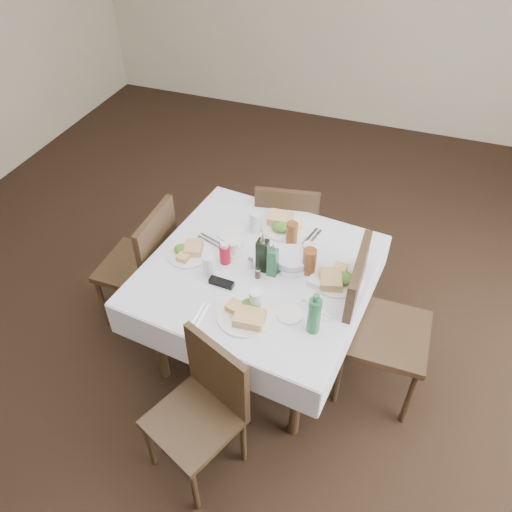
# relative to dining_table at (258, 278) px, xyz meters

# --- Properties ---
(ground_plane) EXTENTS (7.00, 7.00, 0.00)m
(ground_plane) POSITION_rel_dining_table_xyz_m (-0.10, -0.02, -0.68)
(ground_plane) COLOR black
(room_shell) EXTENTS (6.04, 7.04, 2.80)m
(room_shell) POSITION_rel_dining_table_xyz_m (-0.10, -0.02, 1.03)
(room_shell) COLOR #B6AC9A
(room_shell) RESTS_ON ground
(dining_table) EXTENTS (1.37, 1.37, 0.76)m
(dining_table) POSITION_rel_dining_table_xyz_m (0.00, 0.00, 0.00)
(dining_table) COLOR black
(dining_table) RESTS_ON ground
(chair_north) EXTENTS (0.50, 0.50, 0.90)m
(chair_north) POSITION_rel_dining_table_xyz_m (-0.04, 0.71, -0.16)
(chair_north) COLOR black
(chair_north) RESTS_ON ground
(chair_south) EXTENTS (0.54, 0.54, 0.87)m
(chair_south) POSITION_rel_dining_table_xyz_m (-0.01, -0.77, -0.18)
(chair_south) COLOR black
(chair_south) RESTS_ON ground
(chair_east) EXTENTS (0.49, 0.49, 1.02)m
(chair_east) POSITION_rel_dining_table_xyz_m (0.68, 0.00, -0.10)
(chair_east) COLOR black
(chair_east) RESTS_ON ground
(chair_west) EXTENTS (0.45, 0.45, 0.94)m
(chair_west) POSITION_rel_dining_table_xyz_m (-0.79, 0.04, -0.14)
(chair_west) COLOR black
(chair_west) RESTS_ON ground
(meal_north) EXTENTS (0.30, 0.30, 0.07)m
(meal_north) POSITION_rel_dining_table_xyz_m (0.02, 0.40, 0.11)
(meal_north) COLOR white
(meal_north) RESTS_ON dining_table
(meal_south) EXTENTS (0.30, 0.30, 0.06)m
(meal_south) POSITION_rel_dining_table_xyz_m (0.07, -0.37, 0.11)
(meal_south) COLOR white
(meal_south) RESTS_ON dining_table
(meal_east) EXTENTS (0.29, 0.29, 0.06)m
(meal_east) POSITION_rel_dining_table_xyz_m (0.45, 0.04, 0.11)
(meal_east) COLOR white
(meal_east) RESTS_ON dining_table
(meal_west) EXTENTS (0.25, 0.25, 0.05)m
(meal_west) POSITION_rel_dining_table_xyz_m (-0.43, -0.03, 0.11)
(meal_west) COLOR white
(meal_west) RESTS_ON dining_table
(side_plate_a) EXTENTS (0.17, 0.17, 0.01)m
(side_plate_a) POSITION_rel_dining_table_xyz_m (-0.27, 0.23, 0.09)
(side_plate_a) COLOR white
(side_plate_a) RESTS_ON dining_table
(side_plate_b) EXTENTS (0.14, 0.14, 0.01)m
(side_plate_b) POSITION_rel_dining_table_xyz_m (0.28, -0.28, 0.09)
(side_plate_b) COLOR white
(side_plate_b) RESTS_ON dining_table
(water_n) EXTENTS (0.07, 0.07, 0.14)m
(water_n) POSITION_rel_dining_table_xyz_m (-0.13, 0.32, 0.15)
(water_n) COLOR silver
(water_n) RESTS_ON dining_table
(water_s) EXTENTS (0.07, 0.07, 0.13)m
(water_s) POSITION_rel_dining_table_xyz_m (0.09, -0.30, 0.15)
(water_s) COLOR silver
(water_s) RESTS_ON dining_table
(water_e) EXTENTS (0.06, 0.06, 0.12)m
(water_e) POSITION_rel_dining_table_xyz_m (0.25, 0.17, 0.14)
(water_e) COLOR silver
(water_e) RESTS_ON dining_table
(water_w) EXTENTS (0.07, 0.07, 0.13)m
(water_w) POSITION_rel_dining_table_xyz_m (-0.24, -0.14, 0.15)
(water_w) COLOR silver
(water_w) RESTS_ON dining_table
(iced_tea_a) EXTENTS (0.07, 0.07, 0.14)m
(iced_tea_a) POSITION_rel_dining_table_xyz_m (0.11, 0.28, 0.16)
(iced_tea_a) COLOR brown
(iced_tea_a) RESTS_ON dining_table
(iced_tea_b) EXTENTS (0.08, 0.08, 0.16)m
(iced_tea_b) POSITION_rel_dining_table_xyz_m (0.28, 0.07, 0.17)
(iced_tea_b) COLOR brown
(iced_tea_b) RESTS_ON dining_table
(bread_basket) EXTENTS (0.23, 0.23, 0.08)m
(bread_basket) POSITION_rel_dining_table_xyz_m (0.17, 0.09, 0.12)
(bread_basket) COLOR silver
(bread_basket) RESTS_ON dining_table
(oil_cruet_dark) EXTENTS (0.06, 0.06, 0.26)m
(oil_cruet_dark) POSITION_rel_dining_table_xyz_m (0.02, -0.00, 0.20)
(oil_cruet_dark) COLOR black
(oil_cruet_dark) RESTS_ON dining_table
(oil_cruet_green) EXTENTS (0.05, 0.05, 0.23)m
(oil_cruet_green) POSITION_rel_dining_table_xyz_m (0.09, -0.02, 0.18)
(oil_cruet_green) COLOR #22653B
(oil_cruet_green) RESTS_ON dining_table
(ketchup_bottle) EXTENTS (0.07, 0.07, 0.14)m
(ketchup_bottle) POSITION_rel_dining_table_xyz_m (-0.20, -0.02, 0.15)
(ketchup_bottle) COLOR #B30D24
(ketchup_bottle) RESTS_ON dining_table
(salt_shaker) EXTENTS (0.03, 0.03, 0.07)m
(salt_shaker) POSITION_rel_dining_table_xyz_m (-0.04, -0.02, 0.12)
(salt_shaker) COLOR white
(salt_shaker) RESTS_ON dining_table
(pepper_shaker) EXTENTS (0.03, 0.03, 0.07)m
(pepper_shaker) POSITION_rel_dining_table_xyz_m (0.02, -0.08, 0.12)
(pepper_shaker) COLOR #3C3022
(pepper_shaker) RESTS_ON dining_table
(coffee_mug) EXTENTS (0.12, 0.12, 0.08)m
(coffee_mug) POSITION_rel_dining_table_xyz_m (-0.19, 0.07, 0.12)
(coffee_mug) COLOR white
(coffee_mug) RESTS_ON dining_table
(sunglasses) EXTENTS (0.14, 0.05, 0.03)m
(sunglasses) POSITION_rel_dining_table_xyz_m (-0.15, -0.20, 0.10)
(sunglasses) COLOR black
(sunglasses) RESTS_ON dining_table
(green_bottle) EXTENTS (0.07, 0.07, 0.25)m
(green_bottle) POSITION_rel_dining_table_xyz_m (0.42, -0.34, 0.20)
(green_bottle) COLOR #22653B
(green_bottle) RESTS_ON dining_table
(sugar_caddy) EXTENTS (0.09, 0.06, 0.04)m
(sugar_caddy) POSITION_rel_dining_table_xyz_m (0.34, -0.03, 0.11)
(sugar_caddy) COLOR white
(sugar_caddy) RESTS_ON dining_table
(cutlery_n) EXTENTS (0.09, 0.20, 0.01)m
(cutlery_n) POSITION_rel_dining_table_xyz_m (0.22, 0.36, 0.09)
(cutlery_n) COLOR silver
(cutlery_n) RESTS_ON dining_table
(cutlery_s) EXTENTS (0.04, 0.18, 0.01)m
(cutlery_s) POSITION_rel_dining_table_xyz_m (-0.16, -0.45, 0.09)
(cutlery_s) COLOR silver
(cutlery_s) RESTS_ON dining_table
(cutlery_e) EXTENTS (0.19, 0.11, 0.01)m
(cutlery_e) POSITION_rel_dining_table_xyz_m (0.39, -0.21, 0.09)
(cutlery_e) COLOR silver
(cutlery_e) RESTS_ON dining_table
(cutlery_w) EXTENTS (0.19, 0.10, 0.01)m
(cutlery_w) POSITION_rel_dining_table_xyz_m (-0.36, 0.12, 0.09)
(cutlery_w) COLOR silver
(cutlery_w) RESTS_ON dining_table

